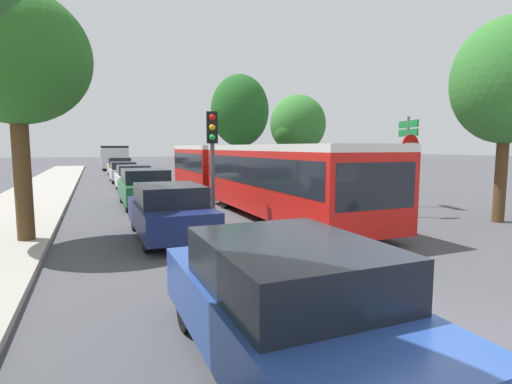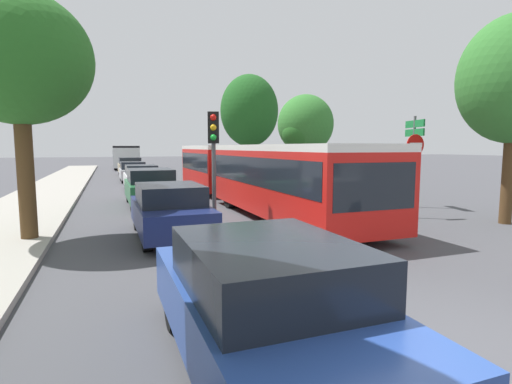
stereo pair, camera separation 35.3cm
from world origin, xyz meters
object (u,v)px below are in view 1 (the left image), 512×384
object	(u,v)px
articulated_bus	(245,170)
queued_car_tan	(119,167)
traffic_light	(212,143)
no_entry_sign	(410,162)
tree_left_mid	(15,58)
tree_right_far	(240,113)
queued_car_blue	(286,305)
queued_car_green	(145,187)
direction_sign_post	(408,143)
queued_car_navy	(169,211)
queued_car_white	(133,178)
city_bus_rear	(113,155)
tree_right_mid	(297,126)
tree_right_near	(507,81)
queued_car_silver	(123,172)

from	to	relation	value
articulated_bus	queued_car_tan	world-z (taller)	articulated_bus
traffic_light	no_entry_sign	size ratio (longest dim) A/B	1.21
tree_left_mid	tree_right_far	size ratio (longest dim) A/B	0.70
queued_car_blue	articulated_bus	bearing A→B (deg)	-19.13
tree_right_far	queued_car_green	bearing A→B (deg)	-121.40
no_entry_sign	direction_sign_post	size ratio (longest dim) A/B	0.78
queued_car_navy	queued_car_white	xyz separation A→B (m)	(0.16, 12.18, -0.00)
tree_left_mid	queued_car_blue	bearing A→B (deg)	-64.91
city_bus_rear	queued_car_tan	world-z (taller)	city_bus_rear
city_bus_rear	no_entry_sign	size ratio (longest dim) A/B	4.15
queued_car_blue	tree_left_mid	xyz separation A→B (m)	(-3.45, 7.36, 3.73)
tree_left_mid	tree_right_mid	bearing A→B (deg)	38.65
queued_car_navy	tree_left_mid	xyz separation A→B (m)	(-3.40, 0.53, 3.74)
queued_car_blue	tree_right_mid	size ratio (longest dim) A/B	0.76
traffic_light	tree_right_mid	size ratio (longest dim) A/B	0.62
queued_car_white	tree_right_far	world-z (taller)	tree_right_far
tree_left_mid	tree_right_near	size ratio (longest dim) A/B	0.95
tree_right_far	queued_car_navy	bearing A→B (deg)	-114.20
no_entry_sign	queued_car_green	bearing A→B (deg)	-126.79
tree_left_mid	queued_car_navy	bearing A→B (deg)	-8.81
tree_left_mid	city_bus_rear	bearing A→B (deg)	84.37
tree_right_far	tree_left_mid	bearing A→B (deg)	-121.53
tree_right_near	tree_right_mid	bearing A→B (deg)	93.29
queued_car_white	tree_right_mid	xyz separation A→B (m)	(9.31, -1.36, 2.95)
queued_car_tan	traffic_light	world-z (taller)	traffic_light
queued_car_blue	queued_car_navy	world-z (taller)	queued_car_blue
queued_car_white	tree_right_mid	distance (m)	9.86
queued_car_white	traffic_light	size ratio (longest dim) A/B	1.20
traffic_light	direction_sign_post	xyz separation A→B (m)	(8.45, 1.41, 0.05)
queued_car_green	tree_right_far	world-z (taller)	tree_right_far
tree_left_mid	tree_right_mid	size ratio (longest dim) A/B	1.11
tree_right_near	tree_right_mid	size ratio (longest dim) A/B	1.16
queued_car_tan	no_entry_sign	bearing A→B (deg)	-162.78
queued_car_green	tree_right_near	xyz separation A→B (m)	(10.09, -7.82, 3.65)
articulated_bus	queued_car_tan	xyz separation A→B (m)	(-3.85, 19.79, -0.66)
no_entry_sign	traffic_light	bearing A→B (deg)	-94.85
city_bus_rear	tree_right_near	world-z (taller)	tree_right_near
queued_car_blue	traffic_light	world-z (taller)	traffic_light
queued_car_blue	queued_car_navy	xyz separation A→B (m)	(-0.05, 6.83, -0.01)
queued_car_blue	queued_car_white	size ratio (longest dim) A/B	1.02
queued_car_green	queued_car_silver	size ratio (longest dim) A/B	1.09
queued_car_navy	direction_sign_post	size ratio (longest dim) A/B	1.14
queued_car_blue	queued_car_white	bearing A→B (deg)	-1.01
traffic_light	queued_car_navy	bearing A→B (deg)	-49.25
queued_car_white	direction_sign_post	world-z (taller)	direction_sign_post
articulated_bus	queued_car_blue	size ratio (longest dim) A/B	3.99
queued_car_silver	traffic_light	size ratio (longest dim) A/B	1.18
queued_car_tan	direction_sign_post	world-z (taller)	direction_sign_post
no_entry_sign	tree_right_mid	distance (m)	10.94
queued_car_white	no_entry_sign	size ratio (longest dim) A/B	1.45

